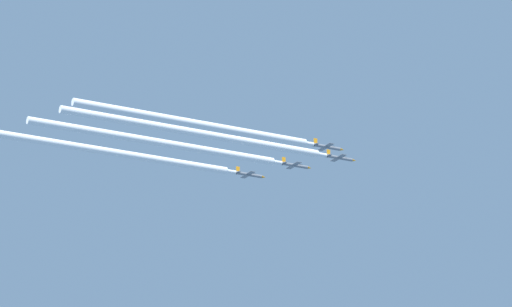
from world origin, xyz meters
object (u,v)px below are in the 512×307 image
at_px(jet_lead, 340,158).
at_px(jet_left_wingman, 296,165).
at_px(jet_outer_left, 250,175).
at_px(jet_right_wingman, 328,147).

height_order(jet_lead, jet_left_wingman, jet_lead).
distance_m(jet_lead, jet_outer_left, 30.82).
bearing_deg(jet_right_wingman, jet_lead, 134.24).
distance_m(jet_lead, jet_left_wingman, 14.94).
bearing_deg(jet_lead, jet_outer_left, -135.59).
height_order(jet_lead, jet_outer_left, jet_lead).
bearing_deg(jet_outer_left, jet_right_wingman, 18.25).
bearing_deg(jet_left_wingman, jet_right_wingman, -0.28).
bearing_deg(jet_lead, jet_right_wingman, -45.76).
height_order(jet_right_wingman, jet_outer_left, jet_right_wingman).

